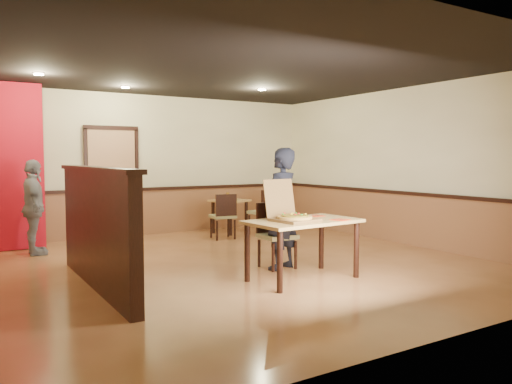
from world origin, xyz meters
TOP-DOWN VIEW (x-y plane):
  - floor at (0.00, 0.00)m, footprint 7.00×7.00m
  - ceiling at (0.00, 0.00)m, footprint 7.00×7.00m
  - wall_back at (0.00, 3.50)m, footprint 7.00×0.00m
  - wall_right at (3.50, 0.00)m, footprint 0.00×7.00m
  - wainscot_back at (0.00, 3.47)m, footprint 7.00×0.04m
  - chair_rail_back at (0.00, 3.45)m, footprint 7.00×0.06m
  - wainscot_right at (3.47, 0.00)m, footprint 0.04×7.00m
  - chair_rail_right at (3.45, 0.00)m, footprint 0.06×7.00m
  - back_door at (-0.80, 3.46)m, footprint 0.90×0.06m
  - booth_partition at (-2.00, -0.20)m, footprint 0.20×3.10m
  - spot_a at (-2.30, 1.80)m, footprint 0.14×0.14m
  - spot_b at (-0.80, 2.50)m, footprint 0.14×0.14m
  - spot_c at (1.40, 1.50)m, footprint 0.14×0.14m
  - main_table at (0.33, -1.18)m, footprint 1.49×0.92m
  - diner_chair at (0.43, -0.39)m, footprint 0.46×0.46m
  - side_chair_left at (0.94, 2.14)m, footprint 0.48×0.48m
  - side_chair_right at (1.87, 2.13)m, footprint 0.53×0.53m
  - side_table at (1.40, 2.75)m, footprint 0.82×0.82m
  - diner at (0.43, -0.54)m, footprint 0.72×0.61m
  - passerby at (-2.35, 2.35)m, footprint 0.40×0.91m
  - pizza_box at (0.15, -1.19)m, footprint 0.55×0.63m
  - pizza at (0.15, -1.24)m, footprint 0.50×0.50m
  - napkin_near at (0.73, -1.43)m, footprint 0.25×0.25m
  - napkin_far at (0.73, -0.93)m, footprint 0.21×0.21m
  - condiment at (1.32, 2.67)m, footprint 0.06×0.06m

SIDE VIEW (x-z plane):
  - floor at x=0.00m, z-range 0.00..0.00m
  - wainscot_back at x=0.00m, z-range 0.00..0.90m
  - wainscot_right at x=3.47m, z-range 0.00..0.90m
  - side_chair_left at x=0.94m, z-range 0.04..0.91m
  - diner_chair at x=0.43m, z-range 0.04..0.95m
  - side_chair_right at x=1.87m, z-range 0.04..0.96m
  - side_table at x=1.40m, z-range 0.17..0.86m
  - main_table at x=0.33m, z-range 0.27..1.04m
  - booth_partition at x=-2.00m, z-range 0.01..1.46m
  - passerby at x=-2.35m, z-range 0.00..1.52m
  - napkin_far at x=0.73m, z-range 0.76..0.77m
  - napkin_near at x=0.73m, z-range 0.76..0.77m
  - condiment at x=1.32m, z-range 0.69..0.85m
  - pizza at x=0.15m, z-range 0.80..0.83m
  - pizza_box at x=0.15m, z-range 0.57..1.09m
  - diner at x=0.43m, z-range 0.00..1.69m
  - chair_rail_back at x=0.00m, z-range 0.89..0.95m
  - chair_rail_right at x=3.45m, z-range 0.89..0.95m
  - back_door at x=-0.80m, z-range 0.00..2.10m
  - wall_back at x=0.00m, z-range -2.10..4.90m
  - wall_right at x=3.50m, z-range -2.10..4.90m
  - spot_a at x=-2.30m, z-range 2.77..2.79m
  - spot_b at x=-0.80m, z-range 2.77..2.79m
  - spot_c at x=1.40m, z-range 2.77..2.79m
  - ceiling at x=0.00m, z-range 2.80..2.80m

